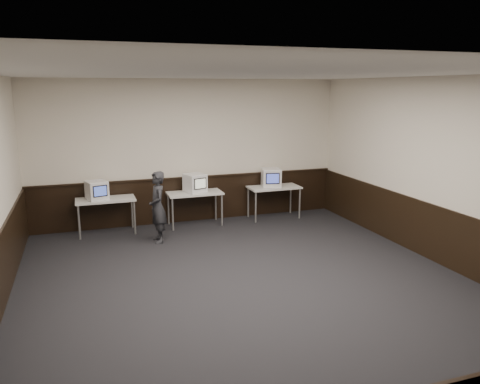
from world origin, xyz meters
name	(u,v)px	position (x,y,z in m)	size (l,w,h in m)	color
floor	(251,289)	(0.00, 0.00, 0.00)	(8.00, 8.00, 0.00)	black
ceiling	(252,73)	(0.00, 0.00, 3.20)	(8.00, 8.00, 0.00)	white
back_wall	(190,152)	(0.00, 4.00, 1.60)	(7.00, 7.00, 0.00)	silver
front_wall	(459,303)	(0.00, -4.00, 1.60)	(7.00, 7.00, 0.00)	silver
right_wall	(445,173)	(3.50, 0.00, 1.60)	(8.00, 8.00, 0.00)	silver
wainscot_back	(191,199)	(0.00, 3.98, 0.50)	(6.98, 0.04, 1.00)	black
wainscot_right	(438,235)	(3.48, 0.00, 0.50)	(0.04, 7.98, 1.00)	black
wainscot_rail	(191,177)	(0.00, 3.96, 1.02)	(6.98, 0.06, 0.04)	black
desk_left	(106,202)	(-1.90, 3.60, 0.68)	(1.20, 0.60, 0.75)	silver
desk_center	(195,195)	(0.00, 3.60, 0.68)	(1.20, 0.60, 0.75)	silver
desk_right	(274,189)	(1.90, 3.60, 0.68)	(1.20, 0.60, 0.75)	silver
emac_left	(97,190)	(-2.06, 3.58, 0.94)	(0.49, 0.50, 0.39)	white
emac_center	(195,183)	(0.02, 3.62, 0.95)	(0.52, 0.53, 0.41)	white
emac_right	(271,178)	(1.83, 3.62, 0.96)	(0.52, 0.53, 0.43)	white
person	(158,207)	(-0.96, 2.70, 0.71)	(0.52, 0.34, 1.42)	#25262A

